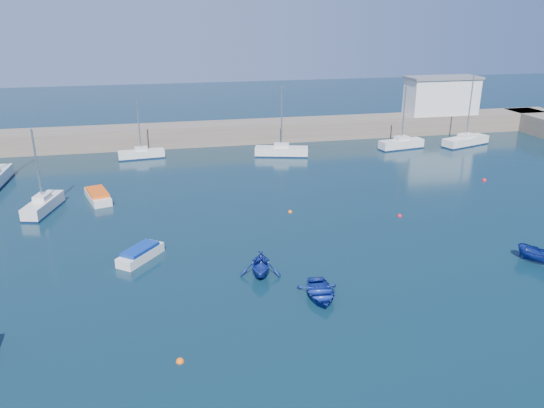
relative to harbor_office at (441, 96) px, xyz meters
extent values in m
plane|color=#0B2432|center=(-30.00, -46.00, -5.10)|extent=(220.00, 220.00, 0.00)
cube|color=#6E6053|center=(-30.00, 0.00, -3.80)|extent=(96.00, 4.50, 2.60)
cube|color=silver|center=(0.00, 0.00, 0.00)|extent=(10.00, 4.00, 5.00)
cube|color=silver|center=(-50.37, -22.63, -4.55)|extent=(2.88, 5.66, 1.11)
cylinder|color=#B7BABC|center=(-50.37, -22.63, -0.86)|extent=(0.17, 0.17, 6.27)
cube|color=silver|center=(-42.18, -6.05, -4.61)|extent=(5.49, 2.07, 0.97)
cylinder|color=#B7BABC|center=(-42.18, -6.05, -1.05)|extent=(0.14, 0.14, 6.17)
cube|color=silver|center=(-25.55, -8.56, -4.55)|extent=(6.61, 3.36, 1.09)
cylinder|color=#B7BABC|center=(-25.55, -8.56, -0.35)|extent=(0.16, 0.16, 7.32)
cube|color=silver|center=(-9.76, -8.37, -4.52)|extent=(6.09, 2.64, 1.15)
cylinder|color=#B7BABC|center=(-9.76, -8.37, -0.56)|extent=(0.17, 0.17, 6.78)
cube|color=silver|center=(-0.74, -8.52, -4.55)|extent=(7.13, 4.08, 1.10)
cylinder|color=#B7BABC|center=(-0.74, -8.52, -0.04)|extent=(0.16, 0.16, 7.91)
cube|color=silver|center=(-41.92, -34.24, -4.76)|extent=(3.38, 3.80, 0.68)
cube|color=navy|center=(-41.92, -34.24, -4.30)|extent=(2.75, 3.01, 0.25)
cube|color=silver|center=(-45.98, -20.54, -4.75)|extent=(2.85, 4.88, 0.69)
cube|color=#F4500D|center=(-45.98, -20.54, -4.28)|extent=(2.44, 3.75, 0.26)
imported|color=navy|center=(-31.06, -42.13, -4.73)|extent=(2.90, 3.81, 0.74)
imported|color=navy|center=(-34.07, -38.42, -4.27)|extent=(3.34, 3.66, 1.65)
imported|color=navy|center=(-14.71, -40.84, -4.51)|extent=(2.59, 3.17, 1.17)
sphere|color=#FF610D|center=(-39.85, -46.69, -5.10)|extent=(0.42, 0.42, 0.42)
sphere|color=red|center=(-20.25, -30.39, -5.10)|extent=(0.39, 0.39, 0.39)
sphere|color=#FF610D|center=(-29.23, -27.41, -5.10)|extent=(0.38, 0.38, 0.38)
sphere|color=red|center=(-7.21, -22.82, -5.10)|extent=(0.47, 0.47, 0.47)
camera|label=1|loc=(-40.11, -69.49, 11.52)|focal=35.00mm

